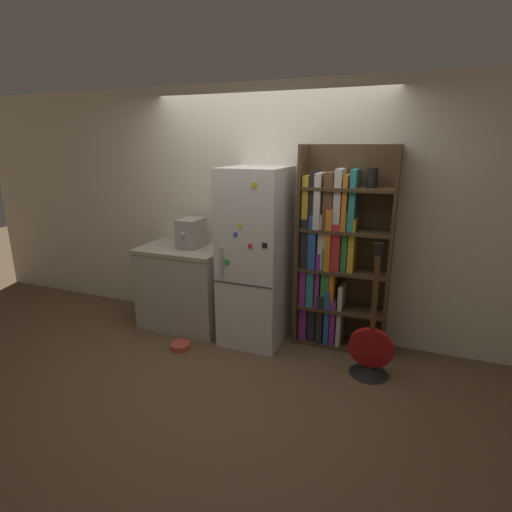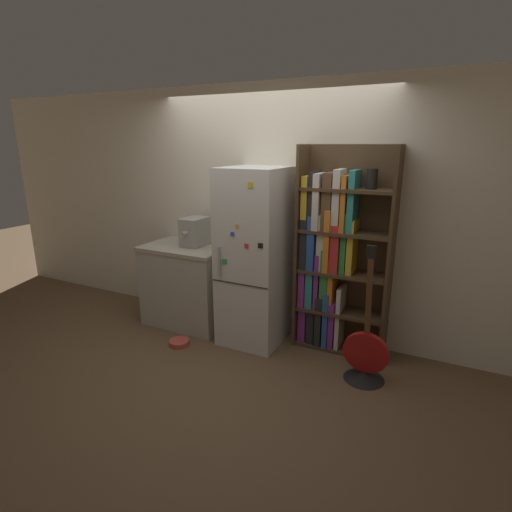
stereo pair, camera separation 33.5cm
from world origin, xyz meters
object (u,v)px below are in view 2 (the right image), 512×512
bookshelf (333,257)px  guitar (365,361)px  refrigerator (255,257)px  espresso_machine (195,232)px  pet_bowl (179,342)px

bookshelf → guitar: bearing=-46.0°
refrigerator → espresso_machine: 0.81m
guitar → pet_bowl: 1.85m
refrigerator → pet_bowl: size_ratio=8.66×
guitar → bookshelf: bearing=134.0°
refrigerator → pet_bowl: 1.18m
bookshelf → pet_bowl: bookshelf is taller
refrigerator → bookshelf: (0.74, 0.20, 0.05)m
bookshelf → pet_bowl: bearing=-152.7°
refrigerator → guitar: size_ratio=1.43×
refrigerator → bookshelf: 0.77m
pet_bowl → guitar: bearing=6.9°
bookshelf → pet_bowl: size_ratio=9.67×
bookshelf → espresso_machine: bookshelf is taller
pet_bowl → bookshelf: bearing=27.3°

